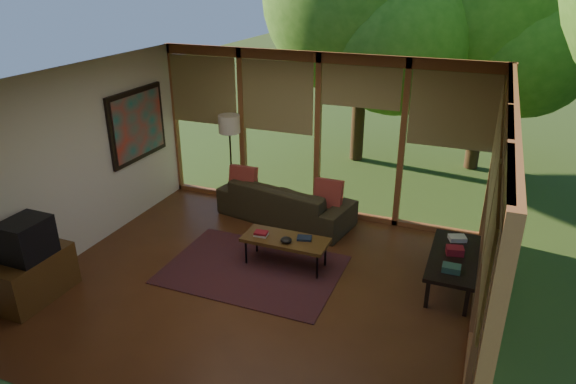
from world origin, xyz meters
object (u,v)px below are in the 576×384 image
at_px(media_cabinet, 34,277).
at_px(coffee_table, 286,241).
at_px(television, 26,239).
at_px(side_console, 454,259).
at_px(sofa, 286,201).
at_px(floor_lamp, 229,129).

relative_size(media_cabinet, coffee_table, 0.83).
height_order(television, side_console, television).
bearing_deg(side_console, television, -155.36).
distance_m(coffee_table, side_console, 2.25).
bearing_deg(side_console, coffee_table, -171.78).
height_order(sofa, media_cabinet, sofa).
bearing_deg(television, sofa, 57.45).
distance_m(floor_lamp, side_console, 4.14).
distance_m(sofa, television, 3.90).
distance_m(television, side_console, 5.35).
xyz_separation_m(television, floor_lamp, (1.01, 3.41, 0.56)).
bearing_deg(television, side_console, 24.64).
bearing_deg(coffee_table, television, -144.07).
xyz_separation_m(coffee_table, side_console, (2.22, 0.32, 0.02)).
distance_m(media_cabinet, floor_lamp, 3.73).
bearing_deg(media_cabinet, coffee_table, 35.72).
distance_m(media_cabinet, side_console, 5.36).
xyz_separation_m(sofa, media_cabinet, (-2.10, -3.26, -0.03)).
xyz_separation_m(sofa, television, (-2.08, -3.26, 0.52)).
bearing_deg(side_console, sofa, 159.50).
relative_size(television, side_console, 0.39).
distance_m(sofa, media_cabinet, 3.88).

